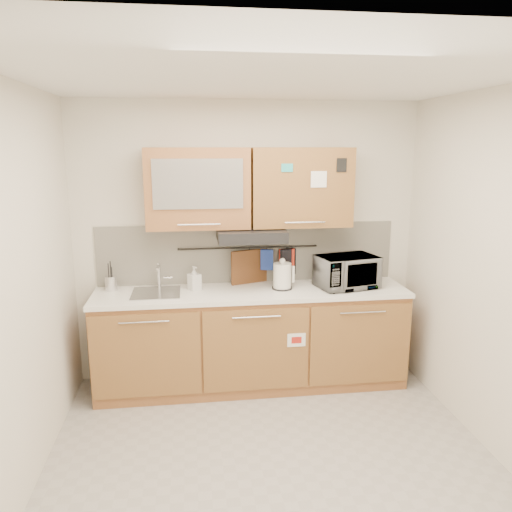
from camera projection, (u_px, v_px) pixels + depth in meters
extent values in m
plane|color=#9E9993|center=(273.00, 462.00, 3.54)|extent=(3.20, 3.20, 0.00)
plane|color=white|center=(276.00, 77.00, 2.98)|extent=(3.20, 3.20, 0.00)
plane|color=silver|center=(248.00, 242.00, 4.71)|extent=(3.20, 0.00, 3.20)
plane|color=silver|center=(17.00, 295.00, 3.06)|extent=(0.00, 3.00, 3.00)
plane|color=silver|center=(501.00, 277.00, 3.47)|extent=(0.00, 3.00, 3.00)
cube|color=#A36B3A|center=(252.00, 340.00, 4.61)|extent=(2.80, 0.60, 0.88)
cube|color=black|center=(252.00, 379.00, 4.69)|extent=(2.80, 0.54, 0.10)
cube|color=olive|center=(146.00, 356.00, 4.18)|extent=(0.91, 0.02, 0.74)
cylinder|color=silver|center=(144.00, 322.00, 4.09)|extent=(0.41, 0.01, 0.01)
cube|color=olive|center=(256.00, 350.00, 4.30)|extent=(0.91, 0.02, 0.74)
cylinder|color=silver|center=(257.00, 317.00, 4.21)|extent=(0.41, 0.01, 0.01)
cube|color=olive|center=(360.00, 345.00, 4.42)|extent=(0.91, 0.02, 0.74)
cylinder|color=silver|center=(363.00, 312.00, 4.33)|extent=(0.41, 0.01, 0.01)
cube|color=white|center=(252.00, 292.00, 4.50)|extent=(2.82, 0.62, 0.04)
cube|color=silver|center=(248.00, 253.00, 4.72)|extent=(2.80, 0.02, 0.56)
cube|color=#A36B3A|center=(198.00, 188.00, 4.37)|extent=(0.90, 0.35, 0.70)
cube|color=silver|center=(198.00, 184.00, 4.18)|extent=(0.76, 0.02, 0.42)
cube|color=olive|center=(300.00, 187.00, 4.49)|extent=(0.90, 0.35, 0.70)
cube|color=white|center=(319.00, 179.00, 4.31)|extent=(0.14, 0.00, 0.14)
cube|color=black|center=(251.00, 235.00, 4.44)|extent=(0.60, 0.46, 0.10)
cube|color=silver|center=(156.00, 294.00, 4.40)|extent=(0.42, 0.40, 0.03)
cylinder|color=silver|center=(159.00, 276.00, 4.53)|extent=(0.03, 0.03, 0.24)
cylinder|color=silver|center=(158.00, 267.00, 4.43)|extent=(0.02, 0.18, 0.02)
cylinder|color=black|center=(248.00, 248.00, 4.67)|extent=(1.30, 0.02, 0.02)
cylinder|color=silver|center=(111.00, 283.00, 4.48)|extent=(0.12, 0.12, 0.13)
cylinder|color=black|center=(109.00, 277.00, 4.47)|extent=(0.01, 0.01, 0.25)
cylinder|color=black|center=(112.00, 279.00, 4.46)|extent=(0.01, 0.01, 0.22)
cylinder|color=black|center=(111.00, 276.00, 4.48)|extent=(0.01, 0.01, 0.27)
cylinder|color=black|center=(109.00, 280.00, 4.45)|extent=(0.01, 0.01, 0.20)
cylinder|color=silver|center=(282.00, 276.00, 4.52)|extent=(0.18, 0.18, 0.24)
sphere|color=silver|center=(282.00, 261.00, 4.49)|extent=(0.05, 0.05, 0.05)
cube|color=silver|center=(293.00, 274.00, 4.54)|extent=(0.03, 0.04, 0.15)
cylinder|color=black|center=(282.00, 288.00, 4.54)|extent=(0.18, 0.18, 0.01)
cube|color=black|center=(347.00, 276.00, 4.62)|extent=(0.27, 0.22, 0.18)
cube|color=black|center=(344.00, 268.00, 4.58)|extent=(0.10, 0.12, 0.01)
cube|color=black|center=(351.00, 267.00, 4.62)|extent=(0.10, 0.12, 0.01)
imported|color=#999999|center=(347.00, 272.00, 4.56)|extent=(0.60, 0.47, 0.29)
imported|color=#999999|center=(194.00, 278.00, 4.50)|extent=(0.13, 0.13, 0.21)
cube|color=brown|center=(250.00, 274.00, 4.71)|extent=(0.36, 0.15, 0.46)
cube|color=#213A9A|center=(267.00, 260.00, 4.71)|extent=(0.12, 0.06, 0.20)
cube|color=black|center=(288.00, 262.00, 4.74)|extent=(0.16, 0.11, 0.25)
cube|color=red|center=(287.00, 258.00, 4.73)|extent=(0.15, 0.03, 0.18)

